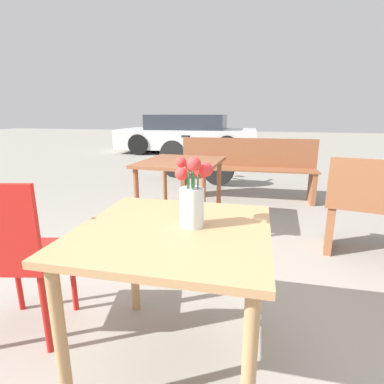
{
  "coord_description": "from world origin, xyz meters",
  "views": [
    {
      "loc": [
        0.38,
        -1.16,
        1.18
      ],
      "look_at": [
        0.07,
        0.04,
        0.86
      ],
      "focal_mm": 28.0,
      "sensor_mm": 36.0,
      "label": 1
    }
  ],
  "objects": [
    {
      "name": "cafe_chair",
      "position": [
        -0.83,
        -0.05,
        0.52
      ],
      "size": [
        0.48,
        0.48,
        0.89
      ],
      "color": "red",
      "rests_on": "ground_plane"
    },
    {
      "name": "bench_near",
      "position": [
        0.1,
        3.09,
        0.47
      ],
      "size": [
        1.9,
        0.44,
        0.85
      ],
      "color": "brown",
      "rests_on": "ground_plane"
    },
    {
      "name": "table_back",
      "position": [
        -0.48,
        1.77,
        0.61
      ],
      "size": [
        0.81,
        0.9,
        0.72
      ],
      "color": "brown",
      "rests_on": "ground_plane"
    },
    {
      "name": "table_front",
      "position": [
        0.0,
        -0.0,
        0.6
      ],
      "size": [
        0.85,
        0.84,
        0.71
      ],
      "color": "tan",
      "rests_on": "ground_plane"
    },
    {
      "name": "parked_car",
      "position": [
        -2.09,
        8.02,
        0.56
      ],
      "size": [
        4.31,
        2.15,
        1.16
      ],
      "color": "silver",
      "rests_on": "ground_plane"
    },
    {
      "name": "flower_vase",
      "position": [
        0.08,
        0.04,
        0.84
      ],
      "size": [
        0.16,
        0.15,
        0.31
      ],
      "color": "silver",
      "rests_on": "table_front"
    },
    {
      "name": "ground_plane",
      "position": [
        0.0,
        0.0,
        0.0
      ],
      "size": [
        40.0,
        40.0,
        0.0
      ],
      "primitive_type": "plane",
      "color": "gray"
    },
    {
      "name": "bicycle",
      "position": [
        -0.9,
        3.99,
        0.37
      ],
      "size": [
        1.56,
        0.79,
        0.81
      ],
      "color": "black",
      "rests_on": "ground_plane"
    }
  ]
}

